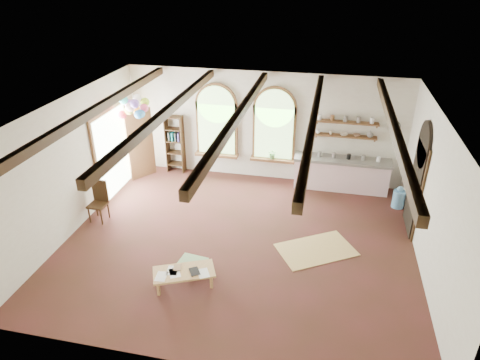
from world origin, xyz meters
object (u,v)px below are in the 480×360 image
(kitchen_counter, at_px, (341,174))
(coffee_table, at_px, (184,273))
(side_chair, at_px, (99,209))
(balloon_cluster, at_px, (134,107))

(kitchen_counter, relative_size, coffee_table, 2.00)
(coffee_table, bearing_deg, kitchen_counter, 57.95)
(side_chair, bearing_deg, coffee_table, -33.38)
(coffee_table, distance_m, side_chair, 3.46)
(coffee_table, relative_size, side_chair, 1.27)
(coffee_table, distance_m, balloon_cluster, 5.20)
(balloon_cluster, bearing_deg, side_chair, -96.65)
(coffee_table, xyz_separation_m, side_chair, (-2.89, 1.91, -0.00))
(kitchen_counter, relative_size, balloon_cluster, 2.33)
(coffee_table, relative_size, balloon_cluster, 1.17)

